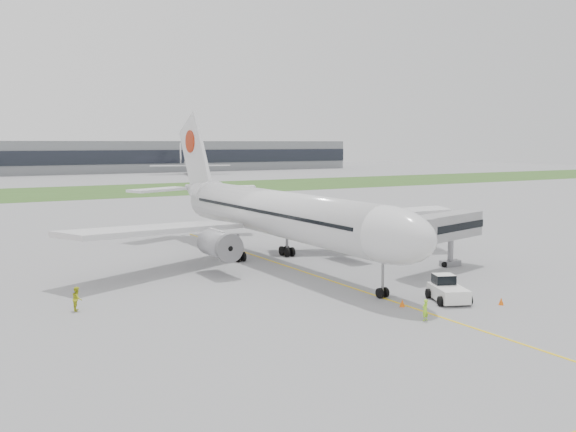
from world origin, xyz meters
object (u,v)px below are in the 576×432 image
pushback_tug (447,289)px  jet_bridge (438,229)px  airliner (272,212)px  ground_crew_near (425,310)px

pushback_tug → jet_bridge: size_ratio=0.37×
airliner → pushback_tug: bearing=-80.0°
jet_bridge → ground_crew_near: bearing=-150.5°
airliner → ground_crew_near: airliner is taller
jet_bridge → airliner: bearing=117.5°
airliner → jet_bridge: 18.35m
pushback_tug → jet_bridge: 13.23m
airliner → jet_bridge: airliner is taller
jet_bridge → ground_crew_near: jet_bridge is taller
ground_crew_near → jet_bridge: bearing=-146.9°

